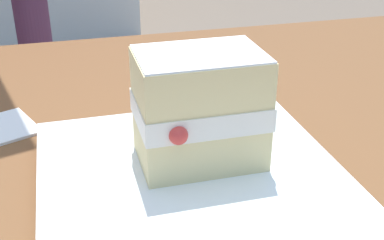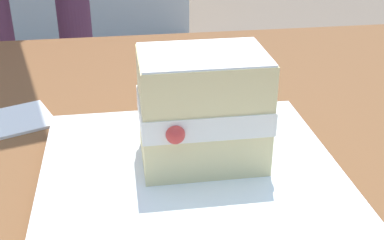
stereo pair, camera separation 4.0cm
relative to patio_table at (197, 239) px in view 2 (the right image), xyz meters
name	(u,v)px [view 2 (the right image)]	position (x,y,z in m)	size (l,w,h in m)	color
patio_table	(197,239)	(0.00, 0.00, 0.00)	(1.49, 0.81, 0.69)	brown
dessert_plate	(192,180)	(0.01, 0.04, 0.10)	(0.25, 0.25, 0.02)	white
cake_slice	(201,109)	(0.00, 0.02, 0.16)	(0.11, 0.09, 0.10)	#EAD18C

